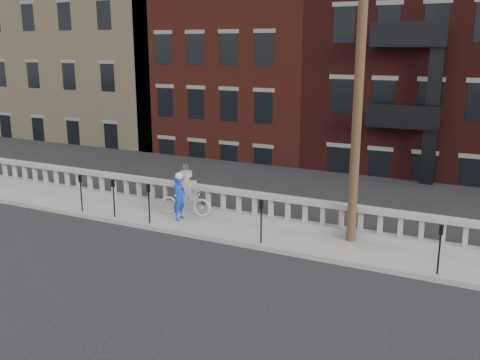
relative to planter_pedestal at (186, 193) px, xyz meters
The scene contains 13 objects.
ground 4.04m from the planter_pedestal, 90.00° to the right, with size 120.00×120.00×0.00m, color black.
sidewalk 1.21m from the planter_pedestal, 90.00° to the right, with size 32.00×2.20×0.15m, color #98958D.
balustrade 0.19m from the planter_pedestal, ahead, with size 28.00×0.34×1.03m.
planter_pedestal is the anchor object (origin of this frame).
lower_level 19.19m from the planter_pedestal, 88.31° to the left, with size 80.00×44.00×20.80m.
utility_pole 7.61m from the planter_pedestal, ahead, with size 1.60×0.28×10.00m.
parking_meter_a 3.81m from the planter_pedestal, 151.78° to the right, with size 0.10×0.09×1.36m.
parking_meter_b 2.59m from the planter_pedestal, 135.85° to the right, with size 0.10×0.09×1.36m.
parking_meter_c 1.84m from the planter_pedestal, 101.15° to the right, with size 0.10×0.09×1.36m.
parking_meter_d 4.21m from the planter_pedestal, 25.33° to the right, with size 0.10×0.09×1.36m.
parking_meter_e 9.11m from the planter_pedestal, 11.40° to the right, with size 0.10×0.09×1.36m.
bicycle 0.55m from the planter_pedestal, 62.43° to the right, with size 0.66×1.89×0.99m, color silver.
cyclist 1.04m from the planter_pedestal, 71.13° to the right, with size 0.57×0.37×1.56m, color #0D36CB.
Camera 1 is at (10.14, -11.90, 6.01)m, focal length 40.00 mm.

